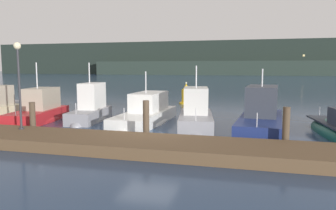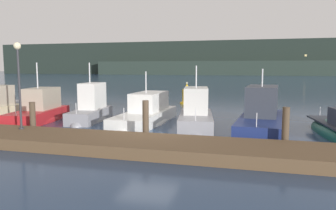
% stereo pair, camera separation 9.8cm
% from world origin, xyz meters
% --- Properties ---
extents(ground_plane, '(400.00, 400.00, 0.00)m').
position_xyz_m(ground_plane, '(0.00, 0.00, 0.00)').
color(ground_plane, navy).
extents(dock, '(29.64, 2.80, 0.45)m').
position_xyz_m(dock, '(0.00, -1.89, 0.23)').
color(dock, brown).
rests_on(dock, ground).
extents(mooring_pile_1, '(0.28, 0.28, 1.58)m').
position_xyz_m(mooring_pile_1, '(-5.86, -0.24, 0.79)').
color(mooring_pile_1, '#4C3D2D').
rests_on(mooring_pile_1, ground).
extents(mooring_pile_2, '(0.28, 0.28, 1.83)m').
position_xyz_m(mooring_pile_2, '(0.00, -0.24, 0.91)').
color(mooring_pile_2, '#4C3D2D').
rests_on(mooring_pile_2, ground).
extents(mooring_pile_3, '(0.28, 0.28, 1.72)m').
position_xyz_m(mooring_pile_3, '(5.86, -0.24, 0.86)').
color(mooring_pile_3, '#4C3D2D').
rests_on(mooring_pile_3, ground).
extents(motorboat_berth_2, '(2.98, 5.98, 4.19)m').
position_xyz_m(motorboat_berth_2, '(-8.12, 3.24, 0.33)').
color(motorboat_berth_2, red).
rests_on(motorboat_berth_2, ground).
extents(motorboat_berth_3, '(2.12, 4.85, 4.14)m').
position_xyz_m(motorboat_berth_3, '(-5.11, 4.16, 0.42)').
color(motorboat_berth_3, gray).
rests_on(motorboat_berth_3, ground).
extents(motorboat_berth_4, '(2.32, 7.36, 3.52)m').
position_xyz_m(motorboat_berth_4, '(-1.58, 4.35, 0.32)').
color(motorboat_berth_4, white).
rests_on(motorboat_berth_4, ground).
extents(motorboat_berth_5, '(2.76, 5.59, 3.83)m').
position_xyz_m(motorboat_berth_5, '(1.57, 3.48, 0.43)').
color(motorboat_berth_5, gray).
rests_on(motorboat_berth_5, ground).
extents(motorboat_berth_6, '(2.73, 7.38, 3.89)m').
position_xyz_m(motorboat_berth_6, '(4.96, 3.63, 0.38)').
color(motorboat_berth_6, navy).
rests_on(motorboat_berth_6, ground).
extents(channel_buoy, '(1.20, 1.20, 1.95)m').
position_xyz_m(channel_buoy, '(-1.33, 14.74, 0.72)').
color(channel_buoy, gold).
rests_on(channel_buoy, ground).
extents(dock_lamppost, '(0.32, 0.32, 3.94)m').
position_xyz_m(dock_lamppost, '(-5.70, -1.25, 3.09)').
color(dock_lamppost, '#2D2D33').
rests_on(dock_lamppost, dock).
extents(hillside_backdrop, '(240.00, 23.00, 14.45)m').
position_xyz_m(hillside_backdrop, '(1.08, 132.31, 6.66)').
color(hillside_backdrop, '#1E2823').
rests_on(hillside_backdrop, ground).
extents(rowboat_adrift, '(3.15, 1.66, 0.56)m').
position_xyz_m(rowboat_adrift, '(-16.97, 11.41, 0.00)').
color(rowboat_adrift, gray).
rests_on(rowboat_adrift, ground).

